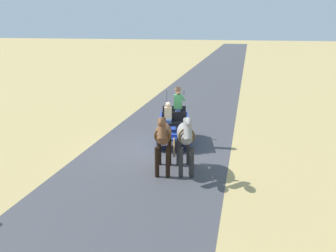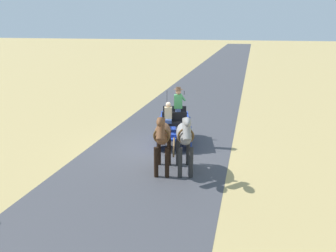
% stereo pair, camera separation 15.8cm
% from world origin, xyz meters
% --- Properties ---
extents(ground_plane, '(200.00, 200.00, 0.00)m').
position_xyz_m(ground_plane, '(0.00, 0.00, 0.00)').
color(ground_plane, tan).
extents(road_surface, '(5.79, 160.00, 0.01)m').
position_xyz_m(road_surface, '(0.00, 0.00, 0.00)').
color(road_surface, '#424247').
rests_on(road_surface, ground).
extents(horse_drawn_carriage, '(1.88, 4.51, 2.50)m').
position_xyz_m(horse_drawn_carriage, '(-0.46, -0.79, 0.82)').
color(horse_drawn_carriage, '#1E3899').
rests_on(horse_drawn_carriage, ground).
extents(horse_near_side, '(0.95, 2.14, 2.21)m').
position_xyz_m(horse_near_side, '(-1.45, 2.10, 1.32)').
color(horse_near_side, gray).
rests_on(horse_near_side, ground).
extents(horse_off_side, '(0.82, 2.15, 2.21)m').
position_xyz_m(horse_off_side, '(-0.71, 2.25, 1.32)').
color(horse_off_side, brown).
rests_on(horse_off_side, ground).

